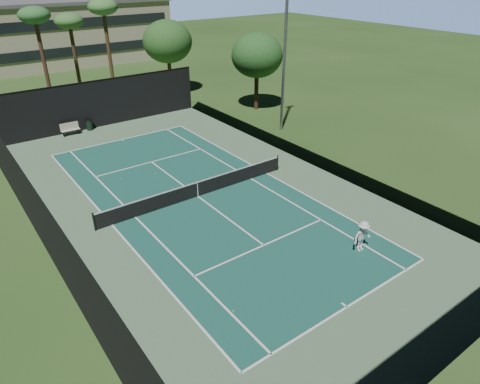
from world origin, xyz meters
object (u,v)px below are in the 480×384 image
object	(u,v)px
tennis_ball_a	(233,311)
tennis_ball_c	(156,174)
trash_bin	(89,125)
tennis_net	(198,189)
park_bench	(70,129)
tennis_ball_b	(173,188)
tennis_ball_d	(121,179)
player	(362,236)

from	to	relation	value
tennis_ball_a	tennis_ball_c	size ratio (longest dim) A/B	0.91
trash_bin	tennis_ball_a	bearing A→B (deg)	-96.18
tennis_net	park_bench	size ratio (longest dim) A/B	8.60
trash_bin	park_bench	bearing A→B (deg)	-173.29
tennis_ball_a	tennis_ball_c	bearing A→B (deg)	76.48
tennis_ball_c	park_bench	bearing A→B (deg)	101.70
tennis_ball_b	tennis_net	bearing A→B (deg)	-70.52
tennis_ball_c	trash_bin	size ratio (longest dim) A/B	0.07
tennis_ball_b	tennis_ball_d	bearing A→B (deg)	124.90
tennis_net	tennis_ball_c	distance (m)	4.52
tennis_net	tennis_ball_a	world-z (taller)	tennis_net
player	tennis_ball_d	bearing A→B (deg)	117.89
park_bench	tennis_ball_a	bearing A→B (deg)	-92.35
tennis_net	park_bench	xyz separation A→B (m)	(-2.94, 15.47, -0.01)
tennis_ball_b	trash_bin	distance (m)	13.76
tennis_net	trash_bin	distance (m)	15.71
tennis_net	tennis_ball_b	bearing A→B (deg)	109.48
player	tennis_ball_c	bearing A→B (deg)	110.94
tennis_net	tennis_ball_a	xyz separation A→B (m)	(-3.95, -9.27, -0.53)
tennis_net	trash_bin	size ratio (longest dim) A/B	13.65
tennis_ball_a	park_bench	size ratio (longest dim) A/B	0.04
tennis_ball_d	park_bench	bearing A→B (deg)	90.37
trash_bin	tennis_net	bearing A→B (deg)	-85.43
player	trash_bin	distance (m)	25.69
tennis_ball_d	player	bearing A→B (deg)	-65.96
tennis_ball_c	tennis_ball_d	distance (m)	2.30
player	trash_bin	world-z (taller)	player
player	tennis_ball_d	world-z (taller)	player
tennis_ball_c	tennis_net	bearing A→B (deg)	-81.64
tennis_net	tennis_ball_c	xyz separation A→B (m)	(-0.65, 4.45, -0.52)
tennis_ball_a	tennis_net	bearing A→B (deg)	66.92
player	tennis_ball_b	world-z (taller)	player
tennis_ball_d	tennis_net	bearing A→B (deg)	-60.45
tennis_ball_d	trash_bin	world-z (taller)	trash_bin
tennis_ball_c	trash_bin	distance (m)	11.24
player	tennis_net	bearing A→B (deg)	114.76
tennis_net	park_bench	bearing A→B (deg)	100.75
tennis_ball_a	tennis_ball_d	world-z (taller)	tennis_ball_d
tennis_net	tennis_ball_d	distance (m)	5.84
tennis_net	tennis_ball_c	bearing A→B (deg)	98.36
tennis_ball_a	tennis_ball_d	bearing A→B (deg)	85.68
park_bench	trash_bin	xyz separation A→B (m)	(1.68, 0.20, -0.07)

